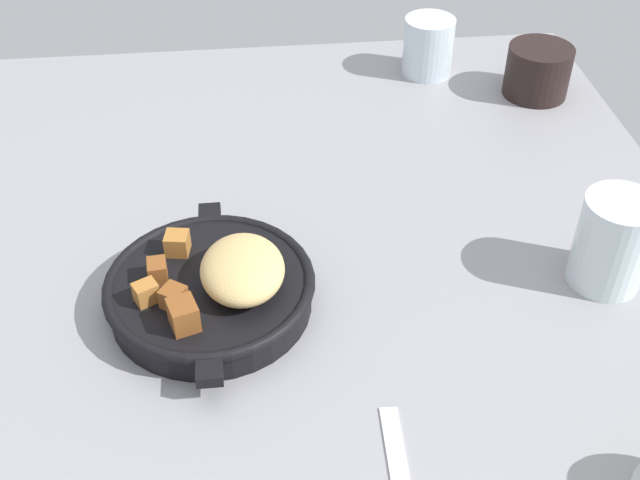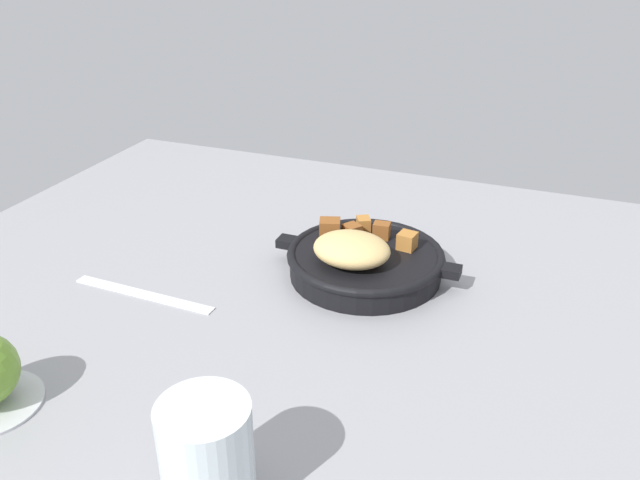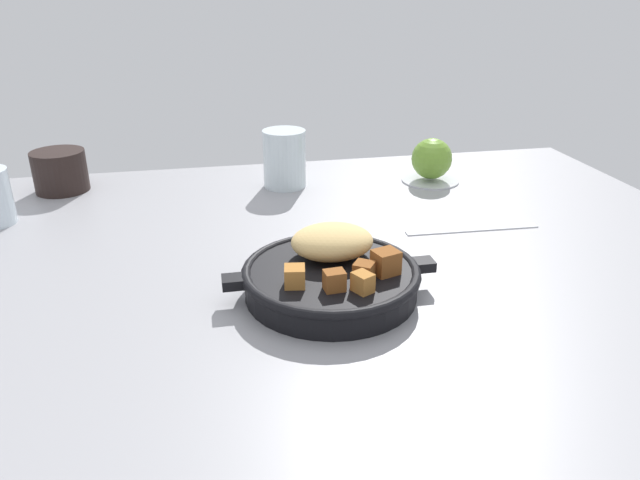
% 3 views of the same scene
% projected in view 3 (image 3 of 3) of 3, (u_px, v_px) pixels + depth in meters
% --- Properties ---
extents(ground_plane, '(1.18, 0.94, 0.02)m').
position_uv_depth(ground_plane, '(334.00, 272.00, 0.79)').
color(ground_plane, gray).
extents(cast_iron_skillet, '(0.25, 0.21, 0.07)m').
position_uv_depth(cast_iron_skillet, '(332.00, 273.00, 0.70)').
color(cast_iron_skillet, black).
rests_on(cast_iron_skillet, ground_plane).
extents(saucer_plate, '(0.10, 0.10, 0.01)m').
position_uv_depth(saucer_plate, '(430.00, 180.00, 1.10)').
color(saucer_plate, '#B7BABF').
rests_on(saucer_plate, ground_plane).
extents(red_apple, '(0.07, 0.07, 0.07)m').
position_uv_depth(red_apple, '(432.00, 159.00, 1.08)').
color(red_apple, olive).
rests_on(red_apple, saucer_plate).
extents(butter_knife, '(0.20, 0.02, 0.00)m').
position_uv_depth(butter_knife, '(472.00, 229.00, 0.89)').
color(butter_knife, silver).
rests_on(butter_knife, ground_plane).
extents(water_glass_tall, '(0.08, 0.08, 0.10)m').
position_uv_depth(water_glass_tall, '(285.00, 159.00, 1.05)').
color(water_glass_tall, silver).
rests_on(water_glass_tall, ground_plane).
extents(coffee_mug_dark, '(0.09, 0.09, 0.07)m').
position_uv_depth(coffee_mug_dark, '(60.00, 171.00, 1.03)').
color(coffee_mug_dark, black).
rests_on(coffee_mug_dark, ground_plane).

